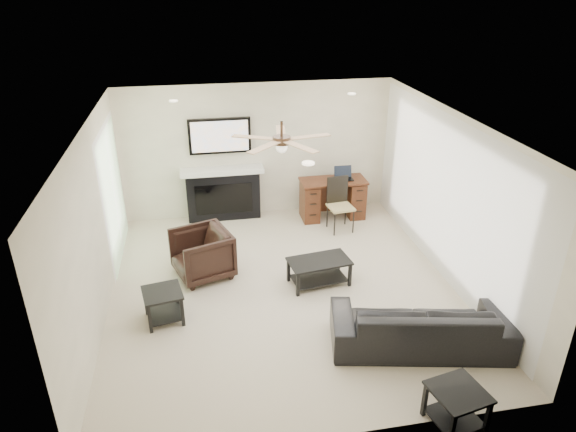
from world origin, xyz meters
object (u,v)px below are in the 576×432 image
object	(u,v)px
sofa	(420,324)
desk	(333,199)
armchair	(202,254)
coffee_table	(319,272)
fireplace_unit	(222,171)

from	to	relation	value
sofa	desk	distance (m)	3.82
armchair	sofa	bearing A→B (deg)	32.00
coffee_table	fireplace_unit	distance (m)	2.93
sofa	armchair	size ratio (longest dim) A/B	2.65
sofa	coffee_table	world-z (taller)	sofa
sofa	armchair	world-z (taller)	armchair
armchair	coffee_table	xyz separation A→B (m)	(1.70, -0.55, -0.17)
desk	sofa	bearing A→B (deg)	-88.43
coffee_table	desk	distance (m)	2.36
sofa	armchair	xyz separation A→B (m)	(-2.60, 2.15, 0.06)
armchair	coffee_table	distance (m)	1.80
armchair	coffee_table	world-z (taller)	armchair
coffee_table	fireplace_unit	size ratio (longest dim) A/B	0.47
armchair	coffee_table	bearing A→B (deg)	53.66
armchair	desk	distance (m)	3.00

